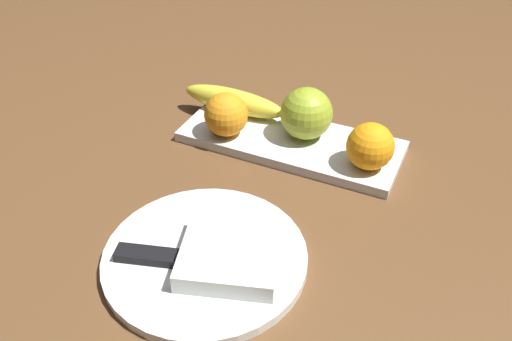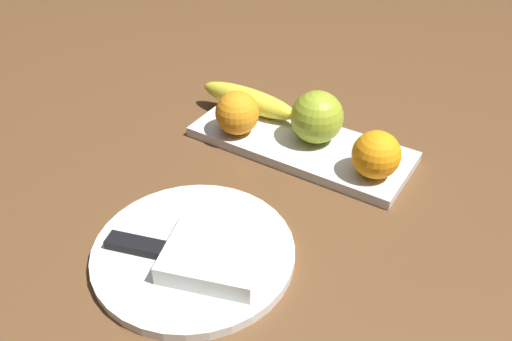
{
  "view_description": "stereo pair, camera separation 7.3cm",
  "coord_description": "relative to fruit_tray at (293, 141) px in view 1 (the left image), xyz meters",
  "views": [
    {
      "loc": [
        0.25,
        -0.68,
        0.5
      ],
      "look_at": [
        0.0,
        -0.14,
        0.05
      ],
      "focal_mm": 37.6,
      "sensor_mm": 36.0,
      "label": 1
    },
    {
      "loc": [
        0.32,
        -0.64,
        0.5
      ],
      "look_at": [
        0.0,
        -0.14,
        0.05
      ],
      "focal_mm": 37.6,
      "sensor_mm": 36.0,
      "label": 2
    }
  ],
  "objects": [
    {
      "name": "dinner_plate",
      "position": [
        -0.0,
        -0.28,
        -0.0
      ],
      "size": [
        0.26,
        0.26,
        0.01
      ],
      "primitive_type": "cylinder",
      "color": "white",
      "rests_on": "ground_plane"
    },
    {
      "name": "banana",
      "position": [
        -0.12,
        0.03,
        0.03
      ],
      "size": [
        0.19,
        0.05,
        0.04
      ],
      "primitive_type": "ellipsoid",
      "rotation": [
        0.0,
        0.0,
        -0.02
      ],
      "color": "yellow",
      "rests_on": "fruit_tray"
    },
    {
      "name": "fruit_tray",
      "position": [
        0.0,
        0.0,
        0.0
      ],
      "size": [
        0.36,
        0.14,
        0.02
      ],
      "primitive_type": "cube",
      "color": "silver",
      "rests_on": "ground_plane"
    },
    {
      "name": "ground_plane",
      "position": [
        -0.0,
        -0.0,
        -0.01
      ],
      "size": [
        2.4,
        2.4,
        0.0
      ],
      "primitive_type": "plane",
      "color": "brown"
    },
    {
      "name": "orange_near_banana",
      "position": [
        -0.1,
        -0.04,
        0.04
      ],
      "size": [
        0.07,
        0.07,
        0.07
      ],
      "primitive_type": "sphere",
      "color": "orange",
      "rests_on": "fruit_tray"
    },
    {
      "name": "folded_napkin",
      "position": [
        0.03,
        -0.28,
        0.02
      ],
      "size": [
        0.14,
        0.14,
        0.03
      ],
      "primitive_type": "cube",
      "rotation": [
        0.0,
        0.0,
        0.3
      ],
      "color": "white",
      "rests_on": "dinner_plate"
    },
    {
      "name": "apple",
      "position": [
        0.02,
        0.01,
        0.05
      ],
      "size": [
        0.08,
        0.08,
        0.08
      ],
      "primitive_type": "sphere",
      "color": "#96AD29",
      "rests_on": "fruit_tray"
    },
    {
      "name": "knife",
      "position": [
        -0.04,
        -0.32,
        0.01
      ],
      "size": [
        0.18,
        0.07,
        0.01
      ],
      "rotation": [
        0.0,
        0.0,
        0.29
      ],
      "color": "silver",
      "rests_on": "dinner_plate"
    },
    {
      "name": "orange_near_apple",
      "position": [
        0.13,
        -0.03,
        0.04
      ],
      "size": [
        0.07,
        0.07,
        0.07
      ],
      "primitive_type": "sphere",
      "color": "orange",
      "rests_on": "fruit_tray"
    }
  ]
}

